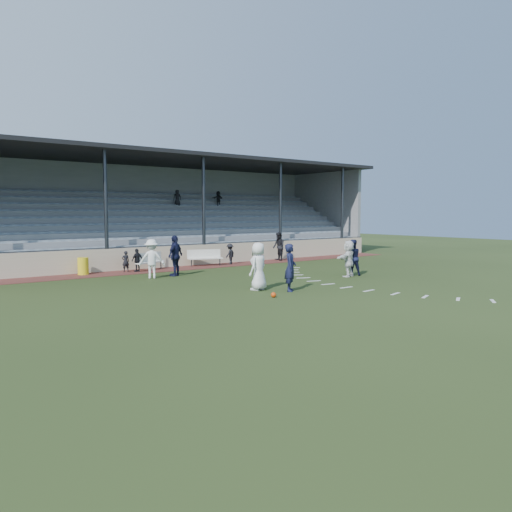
{
  "coord_description": "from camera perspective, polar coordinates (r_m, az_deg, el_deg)",
  "views": [
    {
      "loc": [
        -12.62,
        -14.15,
        3.13
      ],
      "look_at": [
        0.0,
        2.5,
        1.3
      ],
      "focal_mm": 35.0,
      "sensor_mm": 36.0,
      "label": 1
    }
  ],
  "objects": [
    {
      "name": "bench_left",
      "position": [
        27.58,
        -12.1,
        -0.4
      ],
      "size": [
        2.0,
        1.2,
        0.95
      ],
      "rotation": [
        0.0,
        0.0,
        0.39
      ],
      "color": "silver",
      "rests_on": "cinder_track"
    },
    {
      "name": "player_navy_wing",
      "position": [
        24.84,
        -9.2,
        0.03
      ],
      "size": [
        1.26,
        1.03,
        2.01
      ],
      "primitive_type": "imported",
      "rotation": [
        0.0,
        0.0,
        3.69
      ],
      "color": "#131735",
      "rests_on": "ground"
    },
    {
      "name": "sub_left_near",
      "position": [
        27.01,
        -14.68,
        -0.6
      ],
      "size": [
        0.4,
        0.26,
        1.1
      ],
      "primitive_type": "imported",
      "rotation": [
        0.0,
        0.0,
        3.14
      ],
      "color": "black",
      "rests_on": "cinder_track"
    },
    {
      "name": "official",
      "position": [
        32.29,
        2.61,
        1.11
      ],
      "size": [
        0.89,
        1.03,
        1.84
      ],
      "primitive_type": "imported",
      "rotation": [
        0.0,
        0.0,
        4.47
      ],
      "color": "black",
      "rests_on": "cinder_track"
    },
    {
      "name": "player_white_wing",
      "position": [
        24.18,
        -11.82,
        -0.32
      ],
      "size": [
        1.38,
        1.14,
        1.86
      ],
      "primitive_type": "imported",
      "rotation": [
        0.0,
        0.0,
        2.7
      ],
      "color": "silver",
      "rests_on": "ground"
    },
    {
      "name": "retaining_wall",
      "position": [
        28.74,
        -10.97,
        -0.14
      ],
      "size": [
        34.0,
        0.18,
        1.2
      ],
      "primitive_type": "cube",
      "color": "beige",
      "rests_on": "ground"
    },
    {
      "name": "player_navy_lead",
      "position": [
        19.82,
        3.95,
        -1.32
      ],
      "size": [
        0.81,
        0.81,
        1.9
      ],
      "primitive_type": "imported",
      "rotation": [
        0.0,
        0.0,
        0.78
      ],
      "color": "#131735",
      "rests_on": "ground"
    },
    {
      "name": "sub_left_far",
      "position": [
        26.94,
        -13.42,
        -0.46
      ],
      "size": [
        0.77,
        0.49,
        1.22
      ],
      "primitive_type": "imported",
      "rotation": [
        0.0,
        0.0,
        3.44
      ],
      "color": "black",
      "rests_on": "cinder_track"
    },
    {
      "name": "trash_bin",
      "position": [
        26.46,
        -19.15,
        -1.09
      ],
      "size": [
        0.53,
        0.53,
        0.85
      ],
      "primitive_type": "cylinder",
      "color": "yellow",
      "rests_on": "cinder_track"
    },
    {
      "name": "football",
      "position": [
        18.43,
        2.02,
        -4.46
      ],
      "size": [
        0.2,
        0.2,
        0.2
      ],
      "primitive_type": "sphere",
      "color": "#C63D0B",
      "rests_on": "ground"
    },
    {
      "name": "penalty_arc",
      "position": [
        22.14,
        12.53,
        -3.23
      ],
      "size": [
        3.89,
        14.63,
        0.01
      ],
      "color": "silver",
      "rests_on": "ground"
    },
    {
      "name": "player_navy_mid",
      "position": [
        25.14,
        10.96,
        -0.18
      ],
      "size": [
        1.09,
        1.01,
        1.79
      ],
      "primitive_type": "imported",
      "rotation": [
        0.0,
        0.0,
        2.66
      ],
      "color": "#131735",
      "rests_on": "ground"
    },
    {
      "name": "bench_right",
      "position": [
        29.27,
        -5.89,
        -0.01
      ],
      "size": [
        2.03,
        1.02,
        0.95
      ],
      "rotation": [
        0.0,
        0.0,
        -0.29
      ],
      "color": "silver",
      "rests_on": "cinder_track"
    },
    {
      "name": "cinder_track",
      "position": [
        27.87,
        -9.99,
        -1.5
      ],
      "size": [
        34.0,
        2.0,
        0.02
      ],
      "primitive_type": "cube",
      "color": "#512420",
      "rests_on": "ground"
    },
    {
      "name": "grandstand",
      "position": [
        32.94,
        -14.64,
        3.23
      ],
      "size": [
        34.6,
        9.0,
        6.61
      ],
      "color": "gray",
      "rests_on": "ground"
    },
    {
      "name": "player_white_lead",
      "position": [
        20.05,
        0.28,
        -1.2
      ],
      "size": [
        1.1,
        0.9,
        1.93
      ],
      "primitive_type": "imported",
      "rotation": [
        0.0,
        0.0,
        3.5
      ],
      "color": "silver",
      "rests_on": "ground"
    },
    {
      "name": "ground",
      "position": [
        19.22,
        4.52,
        -4.38
      ],
      "size": [
        90.0,
        90.0,
        0.0
      ],
      "primitive_type": "plane",
      "color": "#243415",
      "rests_on": "ground"
    },
    {
      "name": "sub_right",
      "position": [
        30.02,
        -2.99,
        0.24
      ],
      "size": [
        0.92,
        0.75,
        1.24
      ],
      "primitive_type": "imported",
      "rotation": [
        0.0,
        0.0,
        3.57
      ],
      "color": "black",
      "rests_on": "cinder_track"
    },
    {
      "name": "player_white_back",
      "position": [
        24.7,
        10.54,
        -0.28
      ],
      "size": [
        1.73,
        1.0,
        1.78
      ],
      "primitive_type": "imported",
      "rotation": [
        0.0,
        0.0,
        3.45
      ],
      "color": "silver",
      "rests_on": "ground"
    }
  ]
}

